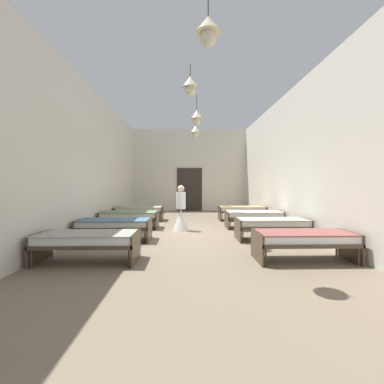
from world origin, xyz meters
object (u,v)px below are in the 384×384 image
(bed_left_row_3, at_px, (140,210))
(bed_right_row_1, at_px, (272,224))
(nurse_near_aisle, at_px, (181,214))
(bed_right_row_3, at_px, (242,210))
(bed_left_row_0, at_px, (88,240))
(bed_left_row_2, at_px, (130,216))
(bed_left_row_1, at_px, (114,224))
(bed_right_row_0, at_px, (304,239))
(bed_right_row_2, at_px, (254,215))

(bed_left_row_3, bearing_deg, bed_right_row_1, -41.85)
(bed_right_row_1, relative_size, nurse_near_aisle, 1.28)
(bed_left_row_3, xyz_separation_m, bed_right_row_3, (4.24, 0.00, 0.00))
(bed_left_row_0, relative_size, nurse_near_aisle, 1.28)
(bed_left_row_2, bearing_deg, bed_left_row_1, -90.00)
(bed_left_row_1, distance_m, nurse_near_aisle, 2.32)
(bed_right_row_0, bearing_deg, bed_left_row_1, 155.87)
(bed_right_row_1, xyz_separation_m, bed_left_row_3, (-4.24, 3.80, 0.00))
(bed_right_row_0, height_order, bed_left_row_1, same)
(bed_right_row_1, height_order, bed_left_row_3, same)
(bed_left_row_0, height_order, bed_right_row_1, same)
(bed_left_row_1, bearing_deg, bed_right_row_2, 24.13)
(bed_left_row_2, height_order, bed_right_row_2, same)
(bed_right_row_1, distance_m, bed_left_row_2, 4.65)
(bed_right_row_2, relative_size, bed_right_row_3, 1.00)
(bed_right_row_0, bearing_deg, nurse_near_aisle, 126.13)
(bed_right_row_0, xyz_separation_m, bed_left_row_2, (-4.24, 3.80, 0.00))
(bed_right_row_2, bearing_deg, bed_left_row_2, 180.00)
(bed_right_row_1, distance_m, bed_right_row_2, 1.90)
(bed_left_row_1, height_order, bed_left_row_3, same)
(bed_right_row_0, relative_size, bed_right_row_1, 1.00)
(bed_left_row_1, xyz_separation_m, bed_right_row_3, (4.24, 3.80, 0.00))
(bed_left_row_1, height_order, bed_right_row_2, same)
(bed_left_row_1, bearing_deg, bed_left_row_3, 90.00)
(bed_right_row_0, height_order, bed_right_row_1, same)
(bed_right_row_0, height_order, bed_left_row_3, same)
(bed_right_row_2, height_order, bed_left_row_3, same)
(bed_left_row_2, xyz_separation_m, bed_left_row_3, (0.00, 1.90, 0.00))
(bed_right_row_0, height_order, bed_right_row_2, same)
(bed_left_row_3, height_order, bed_right_row_3, same)
(bed_right_row_1, bearing_deg, bed_right_row_0, -90.00)
(bed_right_row_0, height_order, bed_left_row_2, same)
(bed_left_row_0, bearing_deg, bed_right_row_2, 41.85)
(bed_left_row_3, bearing_deg, bed_right_row_3, 0.00)
(bed_left_row_2, height_order, bed_left_row_3, same)
(bed_right_row_2, bearing_deg, nurse_near_aisle, -171.23)
(bed_right_row_3, bearing_deg, bed_right_row_0, -90.00)
(bed_right_row_3, bearing_deg, bed_left_row_0, -126.66)
(bed_right_row_2, bearing_deg, bed_left_row_0, -138.15)
(bed_left_row_3, bearing_deg, bed_right_row_2, -24.13)
(bed_left_row_0, bearing_deg, nurse_near_aisle, 62.88)
(bed_left_row_1, height_order, nurse_near_aisle, nurse_near_aisle)
(bed_left_row_0, bearing_deg, bed_left_row_2, 90.00)
(bed_left_row_3, distance_m, bed_right_row_3, 4.24)
(bed_left_row_0, xyz_separation_m, bed_right_row_0, (4.24, 0.00, 0.00))
(bed_left_row_1, xyz_separation_m, bed_right_row_2, (4.24, 1.90, 0.00))
(bed_right_row_3, bearing_deg, bed_right_row_2, -90.00)
(bed_right_row_0, bearing_deg, bed_left_row_3, 126.66)
(bed_right_row_3, bearing_deg, bed_left_row_1, -138.15)
(bed_left_row_0, height_order, bed_left_row_2, same)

